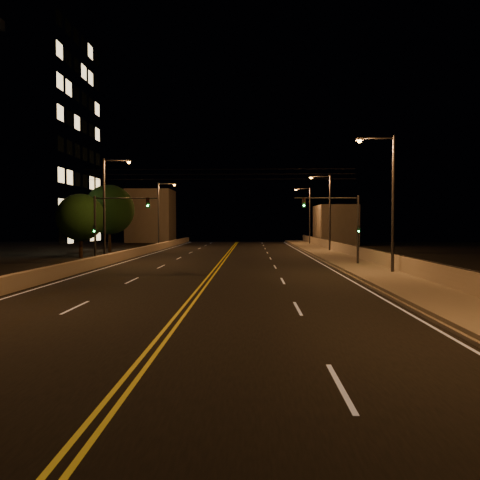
{
  "coord_description": "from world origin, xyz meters",
  "views": [
    {
      "loc": [
        2.65,
        -8.18,
        3.41
      ],
      "look_at": [
        2.0,
        18.0,
        2.5
      ],
      "focal_mm": 35.0,
      "sensor_mm": 36.0,
      "label": 1
    }
  ],
  "objects_px": {
    "streetlight_6": "(161,210)",
    "streetlight_3": "(308,212)",
    "tree_0": "(80,217)",
    "tree_1": "(109,210)",
    "traffic_signal_right": "(345,221)",
    "traffic_signal_left": "(108,221)",
    "streetlight_2": "(328,208)",
    "streetlight_1": "(389,195)",
    "streetlight_5": "(107,203)"
  },
  "relations": [
    {
      "from": "streetlight_1",
      "to": "streetlight_3",
      "type": "relative_size",
      "value": 1.0
    },
    {
      "from": "streetlight_5",
      "to": "traffic_signal_left",
      "type": "bearing_deg",
      "value": -72.17
    },
    {
      "from": "streetlight_3",
      "to": "traffic_signal_left",
      "type": "xyz_separation_m",
      "value": [
        -20.27,
        -36.91,
        -1.64
      ]
    },
    {
      "from": "traffic_signal_left",
      "to": "tree_0",
      "type": "xyz_separation_m",
      "value": [
        -5.79,
        9.7,
        0.44
      ]
    },
    {
      "from": "streetlight_5",
      "to": "traffic_signal_left",
      "type": "height_order",
      "value": "streetlight_5"
    },
    {
      "from": "traffic_signal_right",
      "to": "streetlight_2",
      "type": "bearing_deg",
      "value": 85.02
    },
    {
      "from": "streetlight_3",
      "to": "streetlight_6",
      "type": "bearing_deg",
      "value": -156.18
    },
    {
      "from": "traffic_signal_right",
      "to": "tree_1",
      "type": "height_order",
      "value": "tree_1"
    },
    {
      "from": "streetlight_2",
      "to": "streetlight_5",
      "type": "xyz_separation_m",
      "value": [
        -21.44,
        -14.39,
        0.0
      ]
    },
    {
      "from": "streetlight_1",
      "to": "streetlight_2",
      "type": "distance_m",
      "value": 24.4
    },
    {
      "from": "tree_0",
      "to": "streetlight_3",
      "type": "bearing_deg",
      "value": 46.24
    },
    {
      "from": "streetlight_5",
      "to": "tree_0",
      "type": "xyz_separation_m",
      "value": [
        -4.62,
        6.05,
        -1.2
      ]
    },
    {
      "from": "streetlight_2",
      "to": "streetlight_6",
      "type": "relative_size",
      "value": 1.0
    },
    {
      "from": "streetlight_6",
      "to": "tree_1",
      "type": "xyz_separation_m",
      "value": [
        -4.57,
        -8.36,
        -0.14
      ]
    },
    {
      "from": "streetlight_3",
      "to": "traffic_signal_right",
      "type": "height_order",
      "value": "streetlight_3"
    },
    {
      "from": "streetlight_3",
      "to": "tree_0",
      "type": "distance_m",
      "value": 37.69
    },
    {
      "from": "traffic_signal_left",
      "to": "streetlight_6",
      "type": "bearing_deg",
      "value": 92.45
    },
    {
      "from": "streetlight_6",
      "to": "tree_1",
      "type": "height_order",
      "value": "streetlight_6"
    },
    {
      "from": "streetlight_5",
      "to": "traffic_signal_left",
      "type": "distance_m",
      "value": 4.17
    },
    {
      "from": "streetlight_5",
      "to": "traffic_signal_right",
      "type": "height_order",
      "value": "streetlight_5"
    },
    {
      "from": "traffic_signal_right",
      "to": "traffic_signal_left",
      "type": "relative_size",
      "value": 1.0
    },
    {
      "from": "streetlight_3",
      "to": "streetlight_5",
      "type": "xyz_separation_m",
      "value": [
        -21.44,
        -33.26,
        0.0
      ]
    },
    {
      "from": "streetlight_6",
      "to": "streetlight_3",
      "type": "bearing_deg",
      "value": 23.82
    },
    {
      "from": "streetlight_1",
      "to": "streetlight_2",
      "type": "height_order",
      "value": "same"
    },
    {
      "from": "streetlight_1",
      "to": "traffic_signal_left",
      "type": "height_order",
      "value": "streetlight_1"
    },
    {
      "from": "streetlight_2",
      "to": "tree_1",
      "type": "distance_m",
      "value": 26.03
    },
    {
      "from": "streetlight_2",
      "to": "traffic_signal_right",
      "type": "relative_size",
      "value": 1.61
    },
    {
      "from": "streetlight_3",
      "to": "streetlight_1",
      "type": "bearing_deg",
      "value": -90.0
    },
    {
      "from": "streetlight_5",
      "to": "streetlight_1",
      "type": "bearing_deg",
      "value": -25.03
    },
    {
      "from": "streetlight_2",
      "to": "streetlight_3",
      "type": "relative_size",
      "value": 1.0
    },
    {
      "from": "streetlight_3",
      "to": "streetlight_6",
      "type": "xyz_separation_m",
      "value": [
        -21.44,
        -9.46,
        0.0
      ]
    },
    {
      "from": "streetlight_1",
      "to": "streetlight_6",
      "type": "bearing_deg",
      "value": 122.38
    },
    {
      "from": "streetlight_2",
      "to": "streetlight_3",
      "type": "bearing_deg",
      "value": 90.0
    },
    {
      "from": "streetlight_5",
      "to": "traffic_signal_left",
      "type": "xyz_separation_m",
      "value": [
        1.17,
        -3.65,
        -1.64
      ]
    },
    {
      "from": "streetlight_5",
      "to": "streetlight_6",
      "type": "distance_m",
      "value": 23.8
    },
    {
      "from": "streetlight_6",
      "to": "traffic_signal_left",
      "type": "relative_size",
      "value": 1.61
    },
    {
      "from": "streetlight_3",
      "to": "streetlight_5",
      "type": "bearing_deg",
      "value": -122.8
    },
    {
      "from": "traffic_signal_right",
      "to": "tree_0",
      "type": "distance_m",
      "value": 26.34
    },
    {
      "from": "streetlight_5",
      "to": "traffic_signal_left",
      "type": "relative_size",
      "value": 1.61
    },
    {
      "from": "traffic_signal_left",
      "to": "traffic_signal_right",
      "type": "bearing_deg",
      "value": 0.0
    },
    {
      "from": "traffic_signal_left",
      "to": "tree_0",
      "type": "height_order",
      "value": "tree_0"
    },
    {
      "from": "streetlight_2",
      "to": "streetlight_6",
      "type": "xyz_separation_m",
      "value": [
        -21.44,
        9.41,
        0.0
      ]
    },
    {
      "from": "traffic_signal_right",
      "to": "tree_1",
      "type": "xyz_separation_m",
      "value": [
        -24.44,
        19.08,
        1.5
      ]
    },
    {
      "from": "streetlight_2",
      "to": "traffic_signal_left",
      "type": "distance_m",
      "value": 27.18
    },
    {
      "from": "streetlight_6",
      "to": "tree_0",
      "type": "xyz_separation_m",
      "value": [
        -4.62,
        -17.74,
        -1.2
      ]
    },
    {
      "from": "streetlight_2",
      "to": "streetlight_5",
      "type": "distance_m",
      "value": 25.82
    },
    {
      "from": "streetlight_2",
      "to": "tree_1",
      "type": "height_order",
      "value": "streetlight_2"
    },
    {
      "from": "streetlight_1",
      "to": "traffic_signal_right",
      "type": "height_order",
      "value": "streetlight_1"
    },
    {
      "from": "streetlight_3",
      "to": "tree_0",
      "type": "height_order",
      "value": "streetlight_3"
    },
    {
      "from": "streetlight_1",
      "to": "streetlight_2",
      "type": "bearing_deg",
      "value": 90.0
    }
  ]
}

